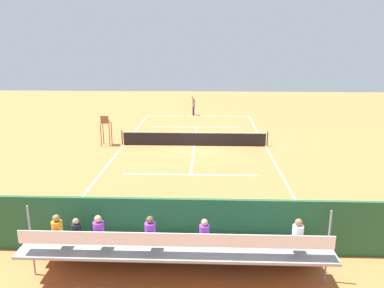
# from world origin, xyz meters

# --- Properties ---
(ground_plane) EXTENTS (60.00, 60.00, 0.00)m
(ground_plane) POSITION_xyz_m (0.00, 0.00, 0.00)
(ground_plane) COLOR #C66B38
(court_line_markings) EXTENTS (10.10, 22.20, 0.01)m
(court_line_markings) POSITION_xyz_m (0.00, -0.04, 0.00)
(court_line_markings) COLOR white
(court_line_markings) RESTS_ON ground
(tennis_net) EXTENTS (10.30, 0.10, 1.07)m
(tennis_net) POSITION_xyz_m (0.00, 0.00, 0.50)
(tennis_net) COLOR black
(tennis_net) RESTS_ON ground
(backdrop_wall) EXTENTS (18.00, 0.16, 2.00)m
(backdrop_wall) POSITION_xyz_m (0.00, 14.00, 1.00)
(backdrop_wall) COLOR #235633
(backdrop_wall) RESTS_ON ground
(bleacher_stand) EXTENTS (9.06, 2.40, 2.48)m
(bleacher_stand) POSITION_xyz_m (0.09, 15.40, 0.95)
(bleacher_stand) COLOR gray
(bleacher_stand) RESTS_ON ground
(umpire_chair) EXTENTS (0.67, 0.67, 2.14)m
(umpire_chair) POSITION_xyz_m (6.20, 0.09, 1.31)
(umpire_chair) COLOR brown
(umpire_chair) RESTS_ON ground
(courtside_bench) EXTENTS (1.80, 0.40, 0.93)m
(courtside_bench) POSITION_xyz_m (-1.59, 13.27, 0.56)
(courtside_bench) COLOR #33383D
(courtside_bench) RESTS_ON ground
(equipment_bag) EXTENTS (0.90, 0.36, 0.36)m
(equipment_bag) POSITION_xyz_m (0.13, 13.40, 0.18)
(equipment_bag) COLOR #B22D2D
(equipment_bag) RESTS_ON ground
(tennis_player) EXTENTS (0.44, 0.56, 1.93)m
(tennis_player) POSITION_xyz_m (0.45, -11.43, 1.02)
(tennis_player) COLOR navy
(tennis_player) RESTS_ON ground
(tennis_racket) EXTENTS (0.57, 0.43, 0.03)m
(tennis_racket) POSITION_xyz_m (1.44, -11.07, 0.01)
(tennis_racket) COLOR black
(tennis_racket) RESTS_ON ground
(tennis_ball_near) EXTENTS (0.07, 0.07, 0.07)m
(tennis_ball_near) POSITION_xyz_m (1.41, -10.22, 0.03)
(tennis_ball_near) COLOR #CCDB33
(tennis_ball_near) RESTS_ON ground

